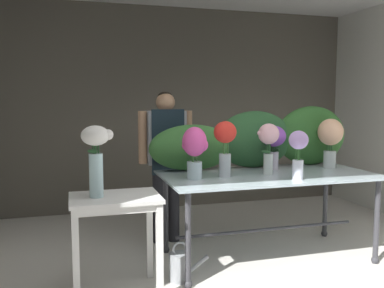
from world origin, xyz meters
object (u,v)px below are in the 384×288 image
(vase_violet_hydrangea, at_px, (273,141))
(vase_white_roses_tall, at_px, (96,153))
(display_table_glass, at_px, (268,185))
(vase_blush_dahlias, at_px, (269,141))
(vase_fuchsia_tulips, at_px, (195,148))
(vase_scarlet_freesia, at_px, (225,142))
(vase_lilac_anemones, at_px, (298,150))
(watering_can, at_px, (180,266))
(side_table_white, at_px, (115,211))
(florist, at_px, (166,151))
(vase_peach_lilies, at_px, (330,137))

(vase_violet_hydrangea, height_order, vase_white_roses_tall, vase_white_roses_tall)
(display_table_glass, relative_size, vase_blush_dahlias, 4.20)
(vase_fuchsia_tulips, bearing_deg, vase_scarlet_freesia, 3.75)
(vase_lilac_anemones, xyz_separation_m, watering_can, (-1.06, 0.06, -0.97))
(side_table_white, bearing_deg, vase_lilac_anemones, 0.08)
(vase_scarlet_freesia, xyz_separation_m, vase_white_roses_tall, (-1.17, -0.31, -0.02))
(side_table_white, bearing_deg, florist, 58.64)
(vase_peach_lilies, distance_m, vase_fuchsia_tulips, 1.53)
(vase_violet_hydrangea, distance_m, vase_peach_lilies, 0.62)
(side_table_white, bearing_deg, vase_blush_dahlias, 12.17)
(side_table_white, distance_m, vase_violet_hydrangea, 1.80)
(display_table_glass, bearing_deg, vase_blush_dahlias, -132.44)
(vase_white_roses_tall, bearing_deg, florist, 53.60)
(display_table_glass, xyz_separation_m, vase_peach_lilies, (0.77, 0.15, 0.43))
(vase_violet_hydrangea, bearing_deg, vase_fuchsia_tulips, -163.42)
(vase_peach_lilies, distance_m, vase_white_roses_tall, 2.44)
(vase_lilac_anemones, xyz_separation_m, vase_blush_dahlias, (-0.13, 0.32, 0.05))
(vase_peach_lilies, bearing_deg, watering_can, -166.32)
(florist, distance_m, vase_white_roses_tall, 1.33)
(vase_blush_dahlias, bearing_deg, vase_scarlet_freesia, -178.73)
(vase_violet_hydrangea, distance_m, watering_can, 1.57)
(vase_scarlet_freesia, bearing_deg, vase_fuchsia_tulips, -176.25)
(side_table_white, relative_size, vase_lilac_anemones, 1.80)
(vase_fuchsia_tulips, bearing_deg, vase_blush_dahlias, 2.26)
(vase_blush_dahlias, distance_m, vase_white_roses_tall, 1.64)
(display_table_glass, relative_size, florist, 1.26)
(display_table_glass, bearing_deg, vase_white_roses_tall, -168.36)
(vase_violet_hydrangea, height_order, vase_peach_lilies, vase_peach_lilies)
(display_table_glass, height_order, vase_scarlet_freesia, vase_scarlet_freesia)
(watering_can, bearing_deg, vase_lilac_anemones, -3.34)
(vase_blush_dahlias, distance_m, vase_fuchsia_tulips, 0.74)
(vase_fuchsia_tulips, xyz_separation_m, vase_white_roses_tall, (-0.88, -0.29, 0.02))
(vase_fuchsia_tulips, xyz_separation_m, vase_scarlet_freesia, (0.29, 0.02, 0.04))
(vase_blush_dahlias, xyz_separation_m, vase_white_roses_tall, (-1.61, -0.32, -0.02))
(florist, bearing_deg, vase_scarlet_freesia, -63.08)
(vase_violet_hydrangea, xyz_separation_m, vase_peach_lilies, (0.61, -0.08, 0.03))
(display_table_glass, bearing_deg, florist, 138.99)
(vase_lilac_anemones, xyz_separation_m, vase_fuchsia_tulips, (-0.87, 0.29, 0.01))
(vase_blush_dahlias, height_order, vase_white_roses_tall, vase_white_roses_tall)
(vase_scarlet_freesia, height_order, vase_white_roses_tall, same)
(vase_fuchsia_tulips, bearing_deg, display_table_glass, 3.44)
(vase_fuchsia_tulips, distance_m, vase_white_roses_tall, 0.92)
(side_table_white, xyz_separation_m, florist, (0.65, 1.06, 0.33))
(side_table_white, relative_size, vase_scarlet_freesia, 1.54)
(florist, distance_m, watering_can, 1.33)
(florist, distance_m, vase_blush_dahlias, 1.12)
(vase_scarlet_freesia, distance_m, watering_can, 1.16)
(vase_lilac_anemones, relative_size, vase_peach_lilies, 0.85)
(side_table_white, height_order, vase_lilac_anemones, vase_lilac_anemones)
(vase_peach_lilies, xyz_separation_m, watering_can, (-1.71, -0.42, -1.02))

